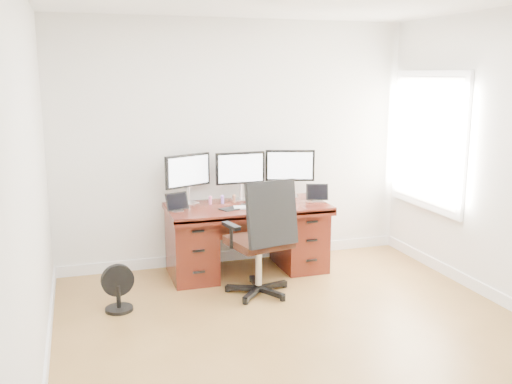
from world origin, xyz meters
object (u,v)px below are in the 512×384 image
object	(u,v)px
floor_fan	(118,289)
keyboard	(248,207)
desk	(247,236)
office_chair	(261,258)
monitor_center	(240,170)

from	to	relation	value
floor_fan	keyboard	world-z (taller)	keyboard
desk	keyboard	distance (m)	0.39
office_chair	keyboard	distance (m)	0.65
office_chair	monitor_center	world-z (taller)	monitor_center
office_chair	floor_fan	world-z (taller)	office_chair
office_chair	monitor_center	xyz separation A→B (m)	(0.06, 0.93, 0.70)
monitor_center	keyboard	size ratio (longest dim) A/B	1.81
floor_fan	keyboard	xyz separation A→B (m)	(1.38, 0.50, 0.55)
office_chair	floor_fan	xyz separation A→B (m)	(-1.35, 0.03, -0.17)
desk	office_chair	xyz separation A→B (m)	(-0.06, -0.69, -0.02)
floor_fan	desk	bearing A→B (deg)	17.87
monitor_center	desk	bearing A→B (deg)	-90.95
desk	monitor_center	size ratio (longest dim) A/B	3.09
desk	office_chair	distance (m)	0.70
floor_fan	office_chair	bearing A→B (deg)	-8.62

